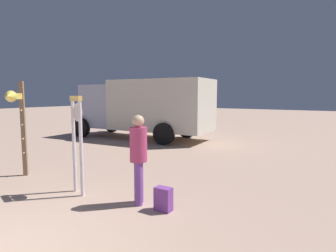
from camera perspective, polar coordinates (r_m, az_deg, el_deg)
standing_clock at (r=6.01m, az=-17.74°, el=-1.68°), size 0.45×0.22×2.00m
arrow_sign at (r=7.57m, az=-27.85°, el=1.95°), size 0.81×0.86×2.35m
person_near_clock at (r=5.26m, az=-5.94°, el=-5.77°), size 0.32×0.32×1.66m
backpack at (r=5.13m, az=-0.89°, el=-14.47°), size 0.30×0.22×0.42m
box_truck_near at (r=13.21m, az=-4.49°, el=4.06°), size 6.60×2.86×2.69m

